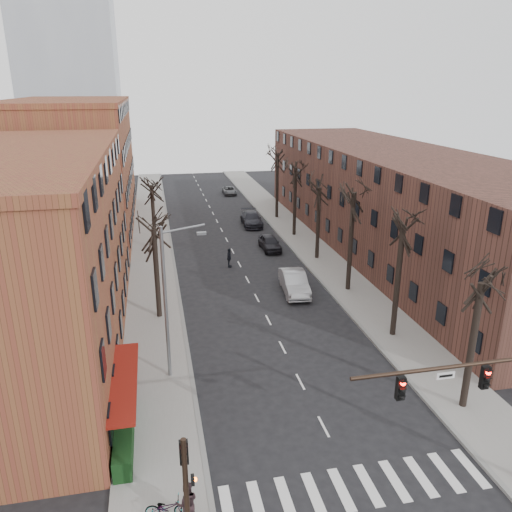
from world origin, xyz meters
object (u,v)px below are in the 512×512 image
silver_sedan (294,283)px  parked_car_mid (251,219)px  parked_car_near (270,243)px  bicycle (167,507)px

silver_sedan → parked_car_mid: 20.75m
parked_car_near → bicycle: 33.79m
silver_sedan → bicycle: 23.25m
silver_sedan → parked_car_mid: silver_sedan is taller
parked_car_near → parked_car_mid: 9.52m
parked_car_near → parked_car_mid: (0.00, 9.52, 0.05)m
parked_car_near → bicycle: parked_car_near is taller
parked_car_mid → bicycle: size_ratio=3.26×
silver_sedan → bicycle: bearing=-113.0°
parked_car_near → parked_car_mid: bearing=88.9°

